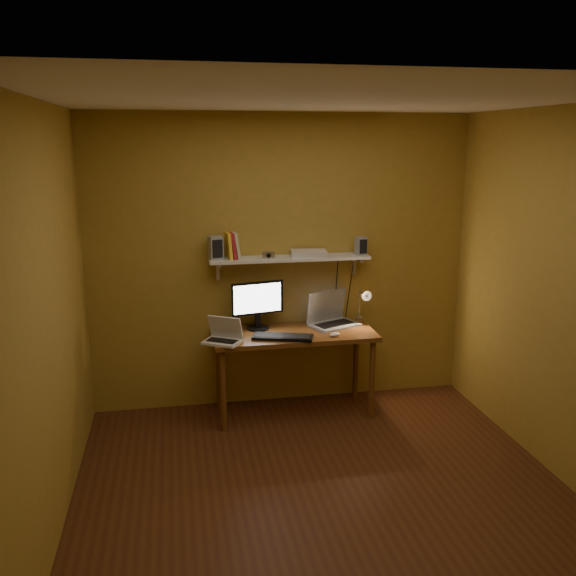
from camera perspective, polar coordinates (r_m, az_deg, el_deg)
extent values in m
cube|color=#4F2A14|center=(4.45, 3.31, -18.55)|extent=(3.40, 3.20, 0.02)
cube|color=silver|center=(3.78, 3.88, 17.43)|extent=(3.40, 3.20, 0.02)
cube|color=olive|center=(5.45, -0.57, 2.41)|extent=(3.40, 0.02, 2.60)
cube|color=olive|center=(2.48, 12.90, -11.93)|extent=(3.40, 0.02, 2.60)
cube|color=olive|center=(3.88, -21.78, -3.19)|extent=(0.02, 3.20, 2.60)
cube|color=olive|center=(4.63, 24.56, -0.84)|extent=(0.02, 3.20, 2.60)
cube|color=brown|center=(5.28, 0.55, -4.33)|extent=(1.40, 0.60, 0.04)
cylinder|color=brown|center=(5.11, -6.08, -9.54)|extent=(0.05, 0.05, 0.71)
cylinder|color=brown|center=(5.35, 7.86, -8.50)|extent=(0.05, 0.05, 0.71)
cylinder|color=brown|center=(5.55, -6.50, -7.62)|extent=(0.05, 0.05, 0.71)
cylinder|color=brown|center=(5.78, 6.36, -6.77)|extent=(0.05, 0.05, 0.71)
cube|color=silver|center=(5.31, 0.16, 2.80)|extent=(1.40, 0.25, 0.02)
cube|color=silver|center=(5.36, -6.59, 1.69)|extent=(0.03, 0.03, 0.18)
cube|color=silver|center=(5.58, 6.22, 2.18)|extent=(0.03, 0.03, 0.18)
cylinder|color=black|center=(5.37, -2.83, -3.74)|extent=(0.23, 0.23, 0.01)
cube|color=black|center=(5.35, -2.84, -2.99)|extent=(0.05, 0.04, 0.14)
cube|color=black|center=(5.30, -2.86, -0.95)|extent=(0.46, 0.12, 0.29)
cube|color=white|center=(5.28, -2.84, -0.99)|extent=(0.42, 0.09, 0.25)
cube|color=gray|center=(5.46, 4.37, -3.45)|extent=(0.49, 0.42, 0.02)
cube|color=black|center=(5.46, 4.37, -3.34)|extent=(0.38, 0.28, 0.00)
cube|color=gray|center=(5.51, 3.63, -1.65)|extent=(0.40, 0.22, 0.28)
cube|color=#161946|center=(5.51, 3.63, -1.65)|extent=(0.34, 0.18, 0.24)
cube|color=silver|center=(5.02, -6.19, -5.04)|extent=(0.35, 0.32, 0.02)
cube|color=black|center=(5.01, -6.19, -4.92)|extent=(0.27, 0.22, 0.00)
cube|color=silver|center=(5.04, -5.87, -3.67)|extent=(0.29, 0.21, 0.20)
cube|color=black|center=(5.04, -5.87, -3.67)|extent=(0.25, 0.18, 0.16)
cube|color=black|center=(5.10, -0.50, -4.61)|extent=(0.53, 0.32, 0.03)
ellipsoid|color=silver|center=(5.17, 4.40, -4.36)|extent=(0.11, 0.08, 0.03)
cube|color=silver|center=(5.66, 6.65, -3.09)|extent=(0.05, 0.06, 0.08)
cylinder|color=silver|center=(5.62, 6.69, -1.63)|extent=(0.02, 0.02, 0.28)
cylinder|color=silver|center=(5.51, 6.98, -0.44)|extent=(0.01, 0.16, 0.01)
cone|color=silver|center=(5.44, 7.23, -0.64)|extent=(0.09, 0.09, 0.09)
sphere|color=#FFE0A5|center=(5.42, 7.29, -0.69)|extent=(0.04, 0.04, 0.04)
cube|color=gray|center=(5.21, -6.79, 3.76)|extent=(0.13, 0.13, 0.20)
cube|color=gray|center=(5.43, 6.85, 3.95)|extent=(0.10, 0.10, 0.16)
cube|color=yellow|center=(5.22, -5.53, 3.94)|extent=(0.05, 0.15, 0.22)
cube|color=maroon|center=(5.23, -5.19, 3.96)|extent=(0.06, 0.15, 0.22)
cube|color=beige|center=(5.23, -4.85, 3.97)|extent=(0.07, 0.16, 0.22)
cube|color=silver|center=(5.22, -1.84, 3.10)|extent=(0.11, 0.04, 0.06)
cylinder|color=black|center=(5.20, -1.81, 3.06)|extent=(0.04, 0.02, 0.04)
cube|color=silver|center=(5.33, 1.96, 3.26)|extent=(0.33, 0.24, 0.05)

